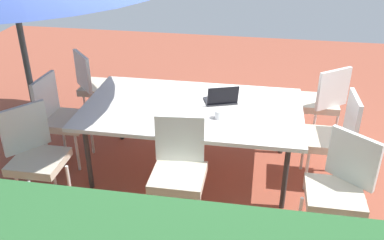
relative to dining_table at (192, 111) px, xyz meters
The scene contains 11 objects.
ground_plane 0.72m from the dining_table, ahead, with size 10.00×10.00×0.02m, color #9E4C38.
dining_table is the anchor object (origin of this frame).
chair_northeast 1.57m from the dining_table, 30.51° to the left, with size 0.58×0.58×0.98m.
chair_west 1.44m from the dining_table, behind, with size 0.47×0.46×0.98m.
chair_east 1.45m from the dining_table, ahead, with size 0.47×0.46×0.98m.
chair_southwest 1.63m from the dining_table, 148.93° to the right, with size 0.58×0.58×0.98m.
chair_northwest 1.62m from the dining_table, 148.72° to the left, with size 0.58×0.58×0.98m.
chair_southeast 1.62m from the dining_table, 31.65° to the right, with size 0.59×0.59×0.98m.
chair_north 0.81m from the dining_table, 91.30° to the left, with size 0.47×0.48×0.98m.
laptop 0.33m from the dining_table, 153.63° to the right, with size 0.38×0.34×0.21m.
cup 0.37m from the dining_table, 145.72° to the left, with size 0.08×0.08×0.08m, color white.
Camera 1 is at (-0.66, 3.86, 2.69)m, focal length 40.17 mm.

